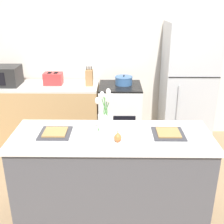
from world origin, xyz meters
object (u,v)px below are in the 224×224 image
Objects in this scene: knife_block at (89,78)px; refrigerator at (187,86)px; toaster at (53,79)px; cooking_pot at (124,81)px; microwave at (2,76)px; stove_range at (120,114)px; flower_vase at (106,121)px; plate_setting_right at (168,133)px; pear_figurine at (118,137)px; plate_setting_left at (55,133)px.

refrigerator is at bearing -0.27° from knife_block.
toaster is 1.01m from cooking_pot.
microwave reaches higher than cooking_pot.
knife_block is (-0.49, -0.04, 0.05)m from cooking_pot.
microwave is at bearing -178.38° from cooking_pot.
stove_range is at bearing -136.63° from cooking_pot.
toaster is (-0.81, 1.65, -0.06)m from flower_vase.
toaster is 0.71m from microwave.
toaster is at bearing 177.77° from stove_range.
knife_block is at bearing 118.05° from plate_setting_right.
refrigerator is 2.00m from pear_figurine.
plate_setting_left is at bearing 176.67° from flower_vase.
flower_vase reaches higher than pear_figurine.
plate_setting_left is (-0.46, 0.03, -0.13)m from flower_vase.
toaster is at bearing -179.41° from cooking_pot.
flower_vase is 1.64m from knife_block.
microwave is (-2.08, 1.58, 0.12)m from plate_setting_right.
toaster is at bearing 130.17° from plate_setting_right.
refrigerator reaches higher than plate_setting_left.
plate_setting_left and plate_setting_right have the same top height.
plate_setting_right is at bearing -37.30° from microwave.
cooking_pot is at bearing 83.03° from flower_vase.
microwave is (-1.62, 1.73, 0.08)m from pear_figurine.
knife_block is at bearing -3.32° from toaster.
microwave is at bearing 123.82° from plate_setting_left.
refrigerator is 2.62m from microwave.
toaster is at bearing 116.11° from flower_vase.
cooking_pot is at bearing 67.99° from plate_setting_left.
microwave reaches higher than plate_setting_left.
flower_vase is (-1.10, -1.61, 0.15)m from refrigerator.
microwave is at bearing -179.64° from knife_block.
refrigerator is 1.96m from flower_vase.
microwave is at bearing -176.93° from toaster.
toaster is (-0.35, 1.62, 0.07)m from plate_setting_left.
microwave reaches higher than toaster.
flower_vase is at bearing -3.33° from plate_setting_left.
knife_block is at bearing 100.05° from flower_vase.
cooking_pot is (0.20, 1.66, -0.09)m from flower_vase.
plate_setting_left is at bearing 180.00° from plate_setting_right.
pear_figurine is (-0.05, -1.73, 0.50)m from stove_range.
refrigerator is at bearing 45.46° from plate_setting_left.
refrigerator reaches higher than microwave.
flower_vase is 1.67m from cooking_pot.
plate_setting_right is at bearing 0.00° from plate_setting_left.
plate_setting_right reaches higher than stove_range.
plate_setting_left is 1.01× the size of toaster.
flower_vase is 3.96× the size of pear_figurine.
knife_block reaches higher than plate_setting_left.
refrigerator is (0.95, 0.00, 0.44)m from stove_range.
knife_block is at bearing 83.90° from plate_setting_left.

